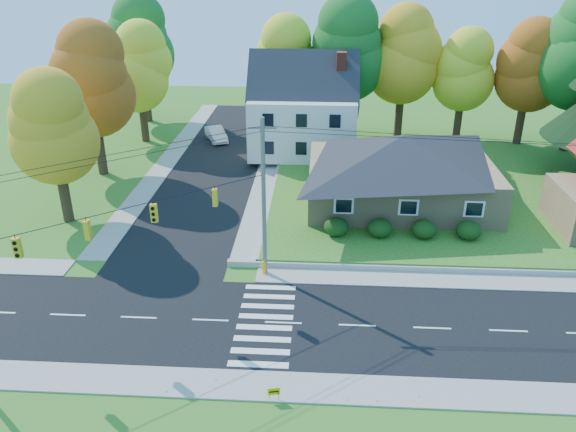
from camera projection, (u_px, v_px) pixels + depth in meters
name	position (u px, v px, depth m)	size (l,w,h in m)	color
ground	(283.00, 323.00, 30.46)	(120.00, 120.00, 0.00)	#3D7923
road_main	(283.00, 323.00, 30.46)	(90.00, 8.00, 0.02)	black
road_cross	(219.00, 161.00, 54.42)	(8.00, 44.00, 0.02)	black
sidewalk_north	(289.00, 275.00, 34.97)	(90.00, 2.00, 0.08)	#9C9A90
sidewalk_south	(276.00, 386.00, 25.92)	(90.00, 2.00, 0.08)	#9C9A90
lawn	(449.00, 182.00, 48.64)	(30.00, 30.00, 0.50)	#3D7923
ranch_house	(401.00, 168.00, 43.12)	(14.60, 10.60, 5.40)	tan
colonial_house	(303.00, 111.00, 53.86)	(10.40, 8.40, 9.60)	silver
hedge_row	(402.00, 228.00, 38.44)	(10.70, 1.70, 1.27)	#163A10
traffic_infrastructure	(282.00, 227.00, 29.52)	(38.10, 10.66, 10.00)	#666059
tree_lot_0	(286.00, 60.00, 57.83)	(6.72, 6.72, 12.51)	#3F2A19
tree_lot_1	(345.00, 49.00, 56.05)	(7.84, 7.84, 14.60)	#3F2A19
tree_lot_2	(404.00, 55.00, 56.90)	(7.28, 7.28, 13.56)	#3F2A19
tree_lot_3	(464.00, 70.00, 56.21)	(6.16, 6.16, 11.47)	#3F2A19
tree_lot_4	(530.00, 66.00, 54.70)	(6.72, 6.72, 12.51)	#3F2A19
tree_west_0	(53.00, 128.00, 39.23)	(6.16, 6.16, 11.47)	#3F2A19
tree_west_1	(90.00, 80.00, 47.78)	(7.28, 7.28, 13.56)	#3F2A19
tree_west_2	(138.00, 67.00, 57.05)	(6.72, 6.72, 12.51)	#3F2A19
tree_west_3	(141.00, 43.00, 63.85)	(7.84, 7.84, 14.60)	#3F2A19
white_car	(216.00, 134.00, 60.06)	(1.55, 4.44, 1.46)	silver
fire_hydrant	(264.00, 267.00, 35.03)	(0.51, 0.41, 0.92)	yellow
yard_sign	(274.00, 392.00, 24.95)	(0.55, 0.14, 0.70)	black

